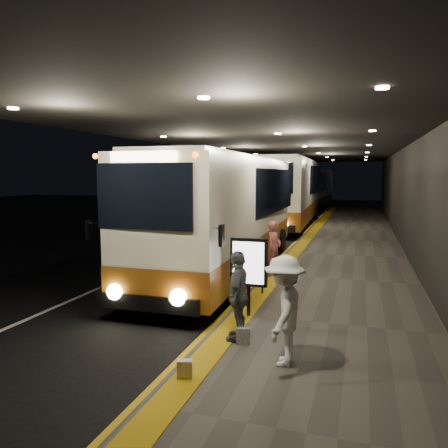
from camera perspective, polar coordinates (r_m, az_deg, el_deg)
The scene contains 18 objects.
ground at distance 13.73m, azimuth -5.73°, elevation -7.20°, with size 90.00×90.00×0.00m, color black.
lane_line_white at distance 18.92m, azimuth -4.77°, elevation -3.37°, with size 0.12×50.00×0.01m, color silver.
kerb_stripe_yellow at distance 17.79m, azimuth 7.73°, elevation -4.04°, with size 0.18×50.00×0.01m, color gold.
sidewalk at distance 17.54m, azimuth 15.50°, elevation -4.14°, with size 4.50×50.00×0.15m, color #514C44.
tactile_strip at distance 17.69m, azimuth 9.33°, elevation -3.63°, with size 0.50×50.00×0.01m, color gold.
terminal_wall at distance 17.33m, azimuth 23.28°, elevation 5.17°, with size 0.10×50.00×6.00m, color black.
support_columns at distance 17.64m, azimuth -5.17°, elevation 3.09°, with size 0.80×24.80×4.40m.
canopy at distance 17.52m, azimuth 8.45°, elevation 10.88°, with size 9.00×50.00×0.40m, color black.
coach_main at distance 14.64m, azimuth 0.50°, elevation 0.80°, with size 2.82×12.03×3.73m.
coach_second at distance 27.82m, azimuth 8.56°, elevation 3.82°, with size 3.14×13.12×4.10m.
coach_third at distance 41.58m, azimuth 11.39°, elevation 4.30°, with size 3.01×11.56×3.60m.
passenger_boarding at distance 13.34m, azimuth 6.52°, elevation -3.22°, with size 0.62×0.41×1.70m, color #AB524F.
passenger_waiting_white at distance 7.29m, azimuth 7.88°, elevation -11.09°, with size 1.17×0.54×1.81m, color white.
passenger_waiting_grey at distance 8.25m, azimuth 1.86°, elevation -9.33°, with size 0.99×0.51×1.70m, color #545659.
bag_polka at distance 8.25m, azimuth 2.50°, elevation -14.42°, with size 0.25×0.11×0.31m, color black.
bag_plain at distance 7.04m, azimuth -5.17°, elevation -18.35°, with size 0.23×0.13×0.29m, color silver.
info_sign at distance 9.52m, azimuth 3.25°, elevation -5.23°, with size 0.82×0.12×1.73m.
stanchion_post at distance 11.44m, azimuth 5.05°, elevation -6.58°, with size 0.05×0.05×1.02m, color black.
Camera 1 is at (5.29, -12.24, 3.25)m, focal length 35.00 mm.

